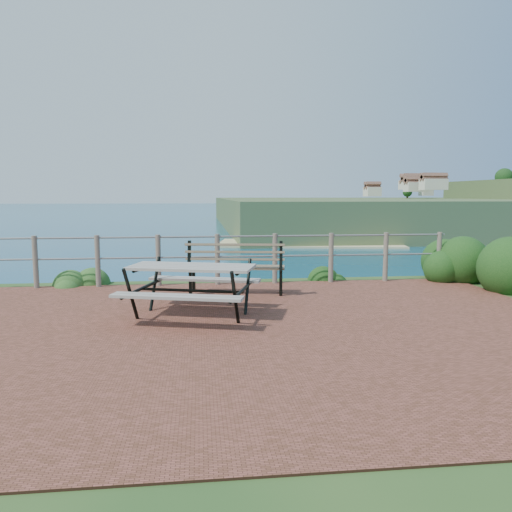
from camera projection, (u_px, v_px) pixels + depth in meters
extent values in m
cube|color=brown|center=(227.00, 330.00, 6.61)|extent=(10.00, 7.00, 0.12)
plane|color=#126A71|center=(200.00, 199.00, 203.83)|extent=(1200.00, 1200.00, 0.00)
cylinder|color=#6B5B4C|center=(35.00, 262.00, 9.46)|extent=(0.10, 0.10, 1.00)
cylinder|color=#6B5B4C|center=(98.00, 261.00, 9.59)|extent=(0.10, 0.10, 1.00)
cylinder|color=#6B5B4C|center=(158.00, 260.00, 9.72)|extent=(0.10, 0.10, 1.00)
cylinder|color=#6B5B4C|center=(217.00, 259.00, 9.85)|extent=(0.10, 0.10, 1.00)
cylinder|color=#6B5B4C|center=(275.00, 258.00, 9.97)|extent=(0.10, 0.10, 1.00)
cylinder|color=#6B5B4C|center=(331.00, 258.00, 10.10)|extent=(0.10, 0.10, 1.00)
cylinder|color=#6B5B4C|center=(386.00, 257.00, 10.23)|extent=(0.10, 0.10, 1.00)
cylinder|color=#6B5B4C|center=(439.00, 256.00, 10.36)|extent=(0.10, 0.10, 1.00)
cylinder|color=slate|center=(217.00, 237.00, 9.79)|extent=(9.40, 0.04, 0.04)
cylinder|color=slate|center=(217.00, 257.00, 9.84)|extent=(9.40, 0.04, 0.04)
cube|color=#37562B|center=(505.00, 212.00, 230.14)|extent=(260.00, 180.00, 12.00)
cube|color=gray|center=(191.00, 267.00, 7.20)|extent=(1.91, 1.19, 0.04)
cube|color=gray|center=(192.00, 287.00, 7.23)|extent=(1.78, 0.74, 0.04)
cube|color=gray|center=(192.00, 287.00, 7.23)|extent=(1.78, 0.74, 0.04)
cylinder|color=black|center=(192.00, 291.00, 7.24)|extent=(1.48, 0.47, 0.04)
cube|color=brown|center=(236.00, 267.00, 8.93)|extent=(1.78, 0.71, 0.04)
cube|color=brown|center=(236.00, 250.00, 8.90)|extent=(1.73, 0.41, 0.40)
cube|color=black|center=(236.00, 280.00, 8.96)|extent=(0.06, 0.07, 0.48)
cube|color=black|center=(236.00, 280.00, 8.96)|extent=(0.06, 0.07, 0.48)
cube|color=black|center=(236.00, 280.00, 8.96)|extent=(0.06, 0.07, 0.48)
cube|color=black|center=(236.00, 280.00, 8.96)|extent=(0.06, 0.07, 0.48)
ellipsoid|color=#133B12|center=(445.00, 280.00, 10.56)|extent=(1.09, 1.09, 1.55)
ellipsoid|color=#2F5720|center=(80.00, 286.00, 9.84)|extent=(0.75, 0.75, 0.48)
ellipsoid|color=#133B12|center=(328.00, 279.00, 10.65)|extent=(0.67, 0.67, 0.38)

